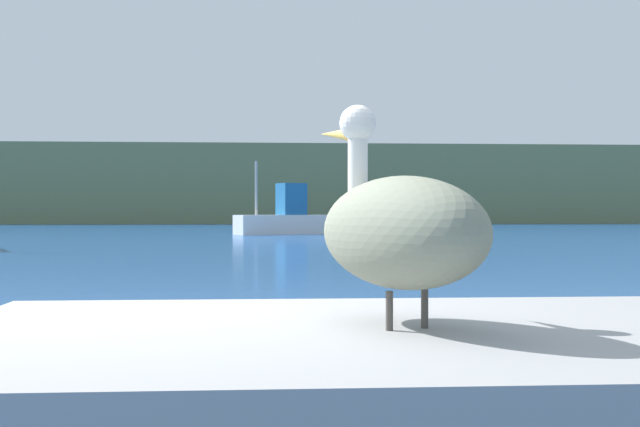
% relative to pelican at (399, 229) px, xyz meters
% --- Properties ---
extents(hillside_backdrop, '(140.00, 17.59, 7.14)m').
position_rel_pelican_xyz_m(hillside_backdrop, '(-1.21, 79.89, 2.49)').
color(hillside_backdrop, '#6B7A51').
rests_on(hillside_backdrop, ground).
extents(pier_dock, '(3.78, 2.35, 0.67)m').
position_rel_pelican_xyz_m(pier_dock, '(0.01, -0.01, -0.74)').
color(pier_dock, '#989898').
rests_on(pier_dock, ground).
extents(pelican, '(0.83, 1.34, 0.96)m').
position_rel_pelican_xyz_m(pelican, '(0.00, 0.00, 0.00)').
color(pelican, gray).
rests_on(pelican, pier_dock).
extents(fishing_boat_white, '(4.92, 3.15, 3.58)m').
position_rel_pelican_xyz_m(fishing_boat_white, '(0.65, 38.51, -0.27)').
color(fishing_boat_white, white).
rests_on(fishing_boat_white, ground).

